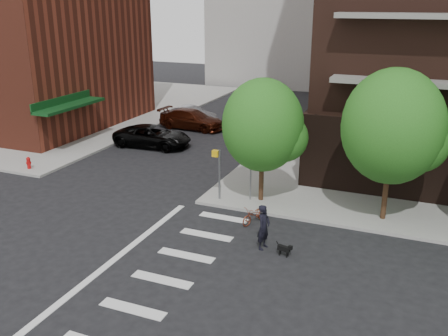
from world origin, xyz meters
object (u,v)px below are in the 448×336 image
fire_hydrant (29,162)px  parked_car_maroon (192,119)px  scooter (255,215)px  dog_walker (264,227)px  parked_car_black (153,136)px  parked_car_silver (191,115)px

fire_hydrant → parked_car_maroon: (4.54, 13.11, 0.23)m
fire_hydrant → scooter: (15.04, -1.81, -0.13)m
fire_hydrant → dog_walker: dog_walker is taller
fire_hydrant → parked_car_black: bearing=60.4°
parked_car_silver → fire_hydrant: bearing=170.0°
parked_car_maroon → dog_walker: size_ratio=2.80×
parked_car_black → dog_walker: 16.53m
fire_hydrant → parked_car_maroon: bearing=70.9°
parked_car_silver → dog_walker: bearing=-142.6°
parked_car_maroon → scooter: (10.51, -14.92, -0.36)m
parked_car_silver → scooter: size_ratio=2.66×
parked_car_silver → parked_car_maroon: bearing=-149.3°
parked_car_maroon → scooter: parked_car_maroon is taller
parked_car_maroon → dog_walker: (11.64, -17.10, 0.18)m
scooter → fire_hydrant: bearing=-164.7°
fire_hydrant → parked_car_silver: parked_car_silver is taller
parked_car_maroon → parked_car_silver: (-0.88, 1.74, -0.08)m
parked_car_silver → parked_car_black: bearing=-171.7°
fire_hydrant → scooter: 15.15m
fire_hydrant → parked_car_black: size_ratio=0.13×
parked_car_black → parked_car_maroon: (0.29, 5.66, 0.03)m
fire_hydrant → parked_car_silver: (3.66, 14.85, 0.15)m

